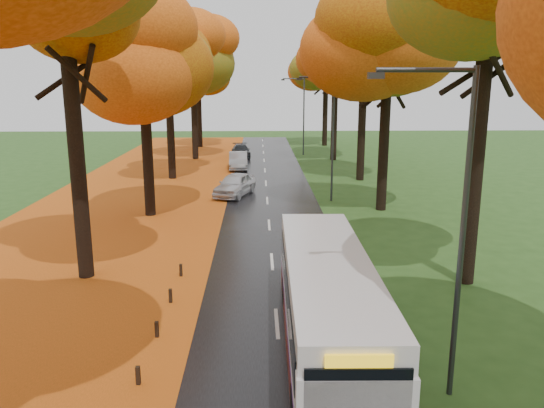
{
  "coord_description": "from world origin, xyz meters",
  "views": [
    {
      "loc": [
        -0.57,
        -3.77,
        7.67
      ],
      "look_at": [
        0.0,
        17.99,
        2.6
      ],
      "focal_mm": 35.0,
      "sensor_mm": 36.0,
      "label": 1
    }
  ],
  "objects_px": {
    "streetlamp_near": "(454,212)",
    "car_white": "(235,185)",
    "bus": "(327,302)",
    "streetlamp_far": "(301,110)",
    "car_dark": "(241,151)",
    "car_silver": "(238,161)",
    "streetlamp_mid": "(329,129)"
  },
  "relations": [
    {
      "from": "streetlamp_near",
      "to": "streetlamp_mid",
      "type": "relative_size",
      "value": 1.0
    },
    {
      "from": "bus",
      "to": "car_dark",
      "type": "xyz_separation_m",
      "value": [
        -3.75,
        39.85,
        -0.79
      ]
    },
    {
      "from": "car_white",
      "to": "streetlamp_near",
      "type": "bearing_deg",
      "value": -56.65
    },
    {
      "from": "streetlamp_near",
      "to": "bus",
      "type": "relative_size",
      "value": 0.76
    },
    {
      "from": "streetlamp_mid",
      "to": "car_silver",
      "type": "height_order",
      "value": "streetlamp_mid"
    },
    {
      "from": "streetlamp_near",
      "to": "streetlamp_far",
      "type": "bearing_deg",
      "value": 90.0
    },
    {
      "from": "bus",
      "to": "car_dark",
      "type": "distance_m",
      "value": 40.04
    },
    {
      "from": "streetlamp_far",
      "to": "bus",
      "type": "bearing_deg",
      "value": -93.5
    },
    {
      "from": "car_silver",
      "to": "car_dark",
      "type": "distance_m",
      "value": 7.45
    },
    {
      "from": "streetlamp_mid",
      "to": "car_white",
      "type": "height_order",
      "value": "streetlamp_mid"
    },
    {
      "from": "car_white",
      "to": "car_silver",
      "type": "height_order",
      "value": "car_white"
    },
    {
      "from": "streetlamp_far",
      "to": "bus",
      "type": "relative_size",
      "value": 0.76
    },
    {
      "from": "bus",
      "to": "car_white",
      "type": "relative_size",
      "value": 2.32
    },
    {
      "from": "streetlamp_far",
      "to": "car_white",
      "type": "distance_m",
      "value": 21.65
    },
    {
      "from": "bus",
      "to": "streetlamp_near",
      "type": "bearing_deg",
      "value": -42.17
    },
    {
      "from": "streetlamp_far",
      "to": "streetlamp_near",
      "type": "bearing_deg",
      "value": -90.0
    },
    {
      "from": "bus",
      "to": "car_white",
      "type": "height_order",
      "value": "bus"
    },
    {
      "from": "streetlamp_far",
      "to": "car_dark",
      "type": "height_order",
      "value": "streetlamp_far"
    },
    {
      "from": "streetlamp_near",
      "to": "bus",
      "type": "height_order",
      "value": "streetlamp_near"
    },
    {
      "from": "streetlamp_near",
      "to": "car_silver",
      "type": "bearing_deg",
      "value": 100.26
    },
    {
      "from": "streetlamp_mid",
      "to": "streetlamp_far",
      "type": "distance_m",
      "value": 22.0
    },
    {
      "from": "car_white",
      "to": "car_silver",
      "type": "distance_m",
      "value": 11.19
    },
    {
      "from": "streetlamp_near",
      "to": "streetlamp_far",
      "type": "height_order",
      "value": "same"
    },
    {
      "from": "car_white",
      "to": "car_silver",
      "type": "xyz_separation_m",
      "value": [
        -0.18,
        11.19,
        -0.02
      ]
    },
    {
      "from": "streetlamp_near",
      "to": "streetlamp_far",
      "type": "relative_size",
      "value": 1.0
    },
    {
      "from": "bus",
      "to": "car_dark",
      "type": "height_order",
      "value": "bus"
    },
    {
      "from": "streetlamp_near",
      "to": "car_white",
      "type": "relative_size",
      "value": 1.77
    },
    {
      "from": "streetlamp_mid",
      "to": "bus",
      "type": "bearing_deg",
      "value": -97.4
    },
    {
      "from": "streetlamp_mid",
      "to": "car_silver",
      "type": "bearing_deg",
      "value": 116.21
    },
    {
      "from": "streetlamp_mid",
      "to": "streetlamp_near",
      "type": "bearing_deg",
      "value": -90.0
    },
    {
      "from": "streetlamp_near",
      "to": "streetlamp_far",
      "type": "xyz_separation_m",
      "value": [
        0.0,
        44.0,
        0.0
      ]
    },
    {
      "from": "streetlamp_mid",
      "to": "bus",
      "type": "distance_m",
      "value": 20.04
    }
  ]
}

